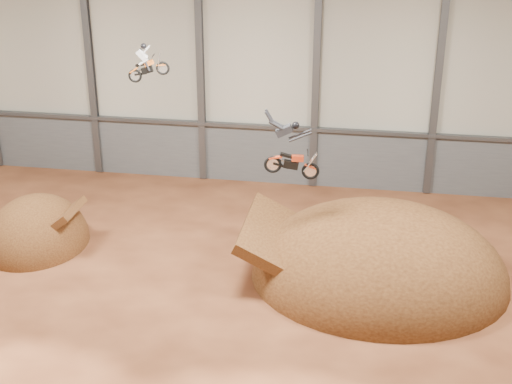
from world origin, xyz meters
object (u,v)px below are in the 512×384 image
at_px(fmx_rider_b, 291,146).
at_px(fmx_rider_a, 150,59).
at_px(landing_ramp, 378,277).
at_px(takeoff_ramp, 38,244).

bearing_deg(fmx_rider_b, fmx_rider_a, 161.99).
height_order(landing_ramp, fmx_rider_b, fmx_rider_b).
xyz_separation_m(fmx_rider_a, fmx_rider_b, (6.37, -1.21, -3.18)).
relative_size(takeoff_ramp, landing_ramp, 0.50).
xyz_separation_m(takeoff_ramp, landing_ramp, (16.86, -0.49, 0.00)).
bearing_deg(fmx_rider_a, takeoff_ramp, 172.18).
height_order(takeoff_ramp, fmx_rider_b, fmx_rider_b).
bearing_deg(fmx_rider_a, landing_ramp, -10.77).
bearing_deg(takeoff_ramp, fmx_rider_b, -5.32).
bearing_deg(takeoff_ramp, fmx_rider_a, 0.16).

